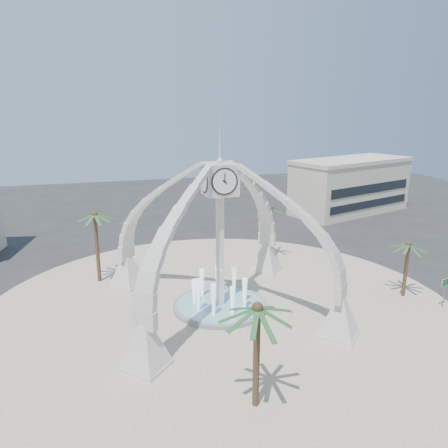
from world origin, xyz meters
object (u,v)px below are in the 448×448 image
object	(u,v)px
clock_tower	(220,235)
palm_west	(95,216)
fountain	(220,305)
palm_east	(409,245)
street_sign	(445,286)
palm_north	(271,209)
palm_south	(257,309)

from	to	relation	value
clock_tower	palm_west	size ratio (longest dim) A/B	2.40
fountain	palm_west	bearing A→B (deg)	136.91
palm_east	street_sign	xyz separation A→B (m)	(1.63, -2.95, -2.84)
palm_north	palm_west	bearing A→B (deg)	-175.36
palm_east	palm_south	xyz separation A→B (m)	(-18.03, -10.15, 1.17)
palm_west	palm_south	world-z (taller)	palm_west
palm_north	fountain	bearing A→B (deg)	-130.31
palm_north	street_sign	world-z (taller)	palm_north
clock_tower	street_sign	bearing A→B (deg)	-16.68
fountain	street_sign	distance (m)	18.95
fountain	palm_west	xyz separation A→B (m)	(-9.65, 9.03, 6.35)
clock_tower	fountain	size ratio (longest dim) A/B	2.24
palm_east	palm_west	size ratio (longest dim) A/B	0.74
palm_north	street_sign	size ratio (longest dim) A/B	2.31
palm_east	palm_west	world-z (taller)	palm_west
fountain	palm_east	world-z (taller)	palm_east
palm_north	palm_east	bearing A→B (deg)	-60.00
clock_tower	palm_west	distance (m)	13.22
palm_south	street_sign	distance (m)	21.32
palm_south	clock_tower	bearing A→B (deg)	82.86
fountain	street_sign	bearing A→B (deg)	-16.68
palm_west	palm_east	bearing A→B (deg)	-23.77
palm_south	street_sign	size ratio (longest dim) A/B	2.45
clock_tower	palm_north	bearing A→B (deg)	49.69
palm_south	street_sign	xyz separation A→B (m)	(19.66, 7.19, -4.01)
fountain	palm_north	size ratio (longest dim) A/B	1.23
palm_west	palm_north	world-z (taller)	palm_west
palm_west	fountain	bearing A→B (deg)	-43.09
palm_north	palm_south	distance (m)	25.43
fountain	palm_south	xyz separation A→B (m)	(-1.58, -12.61, 5.72)
clock_tower	palm_east	bearing A→B (deg)	-8.52
palm_north	palm_south	bearing A→B (deg)	-114.44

